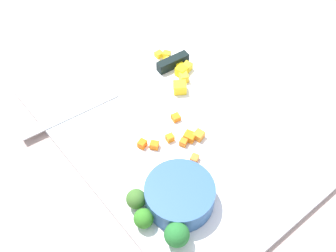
% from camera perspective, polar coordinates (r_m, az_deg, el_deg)
% --- Properties ---
extents(ground_plane, '(4.00, 4.00, 0.00)m').
position_cam_1_polar(ground_plane, '(0.78, -0.00, -1.00)').
color(ground_plane, '#A28E87').
extents(cutting_board, '(0.53, 0.34, 0.01)m').
position_cam_1_polar(cutting_board, '(0.77, -0.00, -0.73)').
color(cutting_board, white).
rests_on(cutting_board, ground_plane).
extents(prep_bowl, '(0.11, 0.11, 0.04)m').
position_cam_1_polar(prep_bowl, '(0.67, 1.55, -9.18)').
color(prep_bowl, '#2E578D').
rests_on(prep_bowl, cutting_board).
extents(chef_knife, '(0.06, 0.36, 0.02)m').
position_cam_1_polar(chef_knife, '(0.84, -3.83, 6.27)').
color(chef_knife, silver).
rests_on(chef_knife, cutting_board).
extents(carrot_dice_0, '(0.01, 0.02, 0.01)m').
position_cam_1_polar(carrot_dice_0, '(0.75, 0.25, -1.59)').
color(carrot_dice_0, orange).
rests_on(carrot_dice_0, cutting_board).
extents(carrot_dice_1, '(0.02, 0.02, 0.01)m').
position_cam_1_polar(carrot_dice_1, '(0.75, 4.12, -1.24)').
color(carrot_dice_1, orange).
rests_on(carrot_dice_1, cutting_board).
extents(carrot_dice_2, '(0.02, 0.02, 0.01)m').
position_cam_1_polar(carrot_dice_2, '(0.75, 2.90, -1.42)').
color(carrot_dice_2, orange).
rests_on(carrot_dice_2, cutting_board).
extents(carrot_dice_3, '(0.02, 0.02, 0.01)m').
position_cam_1_polar(carrot_dice_3, '(0.74, -3.68, -2.16)').
color(carrot_dice_3, orange).
rests_on(carrot_dice_3, cutting_board).
extents(carrot_dice_4, '(0.02, 0.02, 0.01)m').
position_cam_1_polar(carrot_dice_4, '(0.74, -1.83, -2.56)').
color(carrot_dice_4, orange).
rests_on(carrot_dice_4, cutting_board).
extents(carrot_dice_5, '(0.02, 0.02, 0.01)m').
position_cam_1_polar(carrot_dice_5, '(0.73, 3.56, -4.32)').
color(carrot_dice_5, orange).
rests_on(carrot_dice_5, cutting_board).
extents(carrot_dice_6, '(0.02, 0.02, 0.01)m').
position_cam_1_polar(carrot_dice_6, '(0.78, 1.05, 1.13)').
color(carrot_dice_6, orange).
rests_on(carrot_dice_6, cutting_board).
extents(carrot_dice_7, '(0.02, 0.02, 0.01)m').
position_cam_1_polar(carrot_dice_7, '(0.74, 2.29, -2.03)').
color(carrot_dice_7, orange).
rests_on(carrot_dice_7, cutting_board).
extents(pepper_dice_0, '(0.01, 0.01, 0.01)m').
position_cam_1_polar(pepper_dice_0, '(0.87, 1.60, 7.99)').
color(pepper_dice_0, yellow).
rests_on(pepper_dice_0, cutting_board).
extents(pepper_dice_1, '(0.02, 0.02, 0.02)m').
position_cam_1_polar(pepper_dice_1, '(0.84, 2.13, 6.45)').
color(pepper_dice_1, yellow).
rests_on(pepper_dice_1, cutting_board).
extents(pepper_dice_2, '(0.02, 0.02, 0.01)m').
position_cam_1_polar(pepper_dice_2, '(0.89, -0.18, 9.45)').
color(pepper_dice_2, yellow).
rests_on(pepper_dice_2, cutting_board).
extents(pepper_dice_3, '(0.02, 0.02, 0.01)m').
position_cam_1_polar(pepper_dice_3, '(0.87, 0.01, 8.51)').
color(pepper_dice_3, yellow).
rests_on(pepper_dice_3, cutting_board).
extents(pepper_dice_4, '(0.01, 0.02, 0.01)m').
position_cam_1_polar(pepper_dice_4, '(0.89, -1.22, 9.51)').
color(pepper_dice_4, yellow).
rests_on(pepper_dice_4, cutting_board).
extents(pepper_dice_5, '(0.02, 0.02, 0.02)m').
position_cam_1_polar(pepper_dice_5, '(0.86, 2.58, 7.85)').
color(pepper_dice_5, yellow).
rests_on(pepper_dice_5, cutting_board).
extents(pepper_dice_6, '(0.03, 0.03, 0.02)m').
position_cam_1_polar(pepper_dice_6, '(0.82, 1.59, 5.14)').
color(pepper_dice_6, yellow).
rests_on(pepper_dice_6, cutting_board).
extents(pepper_dice_7, '(0.02, 0.02, 0.02)m').
position_cam_1_polar(pepper_dice_7, '(0.85, 1.77, 7.30)').
color(pepper_dice_7, yellow).
rests_on(pepper_dice_7, cutting_board).
extents(broccoli_floret_0, '(0.03, 0.03, 0.04)m').
position_cam_1_polar(broccoli_floret_0, '(0.67, -4.27, -9.68)').
color(broccoli_floret_0, '#85C060').
rests_on(broccoli_floret_0, cutting_board).
extents(broccoli_floret_1, '(0.04, 0.04, 0.04)m').
position_cam_1_polar(broccoli_floret_1, '(0.64, 1.18, -14.28)').
color(broccoli_floret_1, '#92C358').
rests_on(broccoli_floret_1, cutting_board).
extents(broccoli_floret_2, '(0.03, 0.03, 0.03)m').
position_cam_1_polar(broccoli_floret_2, '(0.66, -3.26, -12.19)').
color(broccoli_floret_2, '#88C067').
rests_on(broccoli_floret_2, cutting_board).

